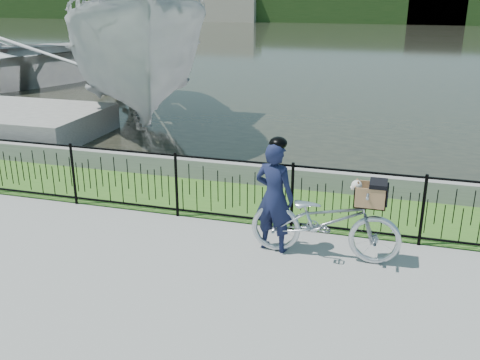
% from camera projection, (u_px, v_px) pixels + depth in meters
% --- Properties ---
extents(ground, '(120.00, 120.00, 0.00)m').
position_uv_depth(ground, '(200.00, 267.00, 7.58)').
color(ground, gray).
rests_on(ground, ground).
extents(grass_strip, '(60.00, 2.00, 0.01)m').
position_uv_depth(grass_strip, '(248.00, 201.00, 9.93)').
color(grass_strip, '#39651F').
rests_on(grass_strip, ground).
extents(water, '(120.00, 120.00, 0.00)m').
position_uv_depth(water, '(363.00, 45.00, 37.41)').
color(water, '#26271D').
rests_on(water, ground).
extents(quay_wall, '(60.00, 0.30, 0.40)m').
position_uv_depth(quay_wall, '(261.00, 174.00, 10.77)').
color(quay_wall, gray).
rests_on(quay_wall, ground).
extents(fence, '(14.00, 0.06, 1.15)m').
position_uv_depth(fence, '(233.00, 191.00, 8.83)').
color(fence, black).
rests_on(fence, ground).
extents(far_treeline, '(120.00, 6.00, 3.00)m').
position_uv_depth(far_treeline, '(381.00, 9.00, 61.31)').
color(far_treeline, '#254018').
rests_on(far_treeline, ground).
extents(far_building_left, '(8.00, 4.00, 4.00)m').
position_uv_depth(far_building_left, '(226.00, 4.00, 64.06)').
color(far_building_left, '#AC9F8A').
rests_on(far_building_left, ground).
extents(far_building_right, '(6.00, 3.00, 3.20)m').
position_uv_depth(far_building_right, '(437.00, 9.00, 58.35)').
color(far_building_right, '#AC9F8A').
rests_on(far_building_right, ground).
extents(bicycle_rig, '(2.17, 0.76, 1.26)m').
position_uv_depth(bicycle_rig, '(326.00, 220.00, 7.70)').
color(bicycle_rig, silver).
rests_on(bicycle_rig, ground).
extents(cyclist, '(0.69, 0.53, 1.75)m').
position_uv_depth(cyclist, '(274.00, 195.00, 7.84)').
color(cyclist, '#141A39').
rests_on(cyclist, ground).
extents(boat_near, '(8.23, 10.30, 5.59)m').
position_uv_depth(boat_near, '(136.00, 51.00, 15.60)').
color(boat_near, '#B2B2B3').
rests_on(boat_near, water).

